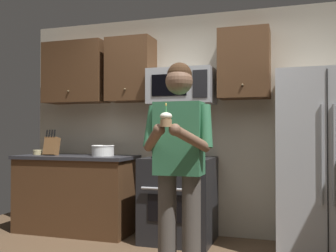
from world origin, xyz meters
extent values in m
cube|color=#B7AD99|center=(0.00, 1.75, 1.30)|extent=(4.40, 0.10, 2.60)
cube|color=black|center=(-0.15, 1.36, 0.46)|extent=(0.76, 0.66, 0.92)
cube|color=black|center=(-0.15, 1.02, 0.42)|extent=(0.48, 0.01, 0.28)
cylinder|color=#99999E|center=(-0.15, 1.00, 0.62)|extent=(0.60, 0.03, 0.03)
cylinder|color=black|center=(-0.33, 1.22, 0.93)|extent=(0.18, 0.18, 0.01)
cylinder|color=black|center=(0.03, 1.22, 0.93)|extent=(0.18, 0.18, 0.01)
cylinder|color=black|center=(-0.33, 1.50, 0.93)|extent=(0.18, 0.18, 0.01)
cylinder|color=black|center=(0.03, 1.50, 0.93)|extent=(0.18, 0.18, 0.01)
cube|color=#9EA0A5|center=(-0.15, 1.48, 1.72)|extent=(0.74, 0.40, 0.40)
cube|color=black|center=(-0.24, 1.28, 1.72)|extent=(0.40, 0.01, 0.24)
cube|color=black|center=(0.11, 1.28, 1.72)|extent=(0.16, 0.01, 0.30)
cube|color=#B7BABF|center=(1.35, 1.32, 0.90)|extent=(0.90, 0.72, 1.80)
cylinder|color=gray|center=(1.30, 0.94, 1.00)|extent=(0.02, 0.02, 0.90)
cylinder|color=gray|center=(1.40, 0.94, 1.00)|extent=(0.02, 0.02, 0.90)
cube|color=black|center=(1.35, 0.95, 0.90)|extent=(0.01, 0.01, 1.74)
cube|color=#4C301C|center=(-1.55, 1.53, 1.95)|extent=(0.80, 0.34, 0.76)
sphere|color=brown|center=(-1.55, 1.35, 1.70)|extent=(0.03, 0.03, 0.03)
cube|color=#4C301C|center=(-0.80, 1.53, 1.95)|extent=(0.55, 0.34, 0.76)
sphere|color=brown|center=(-0.80, 1.35, 1.70)|extent=(0.03, 0.03, 0.03)
cube|color=#4C301C|center=(0.55, 1.53, 1.95)|extent=(0.55, 0.34, 0.76)
sphere|color=brown|center=(0.55, 1.35, 1.70)|extent=(0.03, 0.03, 0.03)
cube|color=#4C301C|center=(-1.45, 1.38, 0.44)|extent=(1.40, 0.62, 0.88)
cube|color=#2D2D33|center=(-1.45, 1.38, 0.90)|extent=(1.44, 0.66, 0.04)
cube|color=brown|center=(-1.77, 1.33, 1.03)|extent=(0.16, 0.15, 0.24)
cylinder|color=black|center=(-1.82, 1.31, 1.19)|extent=(0.02, 0.04, 0.09)
cylinder|color=black|center=(-1.78, 1.31, 1.19)|extent=(0.02, 0.04, 0.09)
cylinder|color=black|center=(-1.75, 1.31, 1.19)|extent=(0.02, 0.04, 0.09)
cylinder|color=black|center=(-1.71, 1.31, 1.19)|extent=(0.02, 0.04, 0.09)
cylinder|color=white|center=(-1.10, 1.39, 0.98)|extent=(0.26, 0.26, 0.12)
torus|color=white|center=(-1.10, 1.39, 1.04)|extent=(0.27, 0.27, 0.02)
cylinder|color=beige|center=(-2.01, 1.39, 0.95)|extent=(0.12, 0.12, 0.05)
torus|color=beige|center=(-2.01, 1.39, 0.97)|extent=(0.13, 0.13, 0.01)
cylinder|color=#4C4742|center=(0.09, 0.20, 0.43)|extent=(0.15, 0.15, 0.86)
cylinder|color=#4C4742|center=(0.29, 0.20, 0.43)|extent=(0.15, 0.15, 0.86)
cube|color=#33724C|center=(0.19, 0.20, 1.15)|extent=(0.38, 0.22, 0.58)
sphere|color=brown|center=(0.19, 0.20, 1.61)|extent=(0.22, 0.22, 0.22)
sphere|color=#382314|center=(0.19, 0.21, 1.66)|extent=(0.20, 0.20, 0.20)
cylinder|color=#33724C|center=(-0.04, 0.17, 1.25)|extent=(0.15, 0.18, 0.35)
cylinder|color=brown|center=(0.04, 0.01, 1.15)|extent=(0.26, 0.33, 0.21)
sphere|color=brown|center=(0.13, -0.12, 1.22)|extent=(0.09, 0.09, 0.09)
cylinder|color=#33724C|center=(0.41, 0.17, 1.25)|extent=(0.15, 0.18, 0.35)
cylinder|color=brown|center=(0.34, 0.01, 1.15)|extent=(0.26, 0.33, 0.21)
sphere|color=brown|center=(0.25, -0.12, 1.22)|extent=(0.09, 0.09, 0.09)
cylinder|color=#A87F56|center=(0.19, -0.14, 1.26)|extent=(0.08, 0.08, 0.06)
ellipsoid|color=white|center=(0.19, -0.14, 1.31)|extent=(0.09, 0.09, 0.06)
cylinder|color=#4CBF66|center=(0.19, -0.14, 1.36)|extent=(0.01, 0.01, 0.06)
ellipsoid|color=#FFD159|center=(0.19, -0.14, 1.40)|extent=(0.01, 0.01, 0.02)
camera|label=1|loc=(1.06, -2.81, 1.20)|focal=41.94mm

